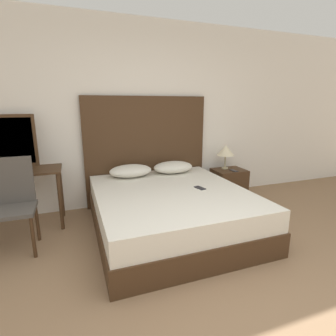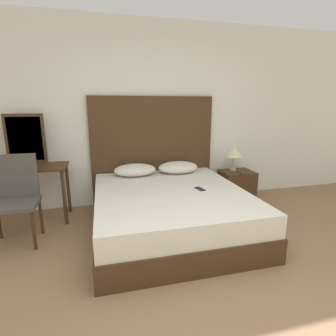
% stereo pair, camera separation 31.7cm
% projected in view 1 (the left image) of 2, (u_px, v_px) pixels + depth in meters
% --- Properties ---
extents(wall_back, '(10.00, 0.06, 2.70)m').
position_uv_depth(wall_back, '(140.00, 115.00, 3.93)').
color(wall_back, white).
rests_on(wall_back, ground_plane).
extents(bed, '(1.78, 2.01, 0.51)m').
position_uv_depth(bed, '(171.00, 210.00, 3.21)').
color(bed, '#422B19').
rests_on(bed, ground_plane).
extents(headboard, '(1.87, 0.05, 1.63)m').
position_uv_depth(headboard, '(147.00, 151.00, 4.01)').
color(headboard, '#422B19').
rests_on(headboard, ground_plane).
extents(pillow_left, '(0.60, 0.39, 0.17)m').
position_uv_depth(pillow_left, '(131.00, 171.00, 3.71)').
color(pillow_left, silver).
rests_on(pillow_left, bed).
extents(pillow_right, '(0.60, 0.39, 0.17)m').
position_uv_depth(pillow_right, '(173.00, 167.00, 3.93)').
color(pillow_right, silver).
rests_on(pillow_right, bed).
extents(phone_on_bed, '(0.10, 0.16, 0.01)m').
position_uv_depth(phone_on_bed, '(200.00, 188.00, 3.21)').
color(phone_on_bed, '#232328').
rests_on(phone_on_bed, bed).
extents(nightstand, '(0.50, 0.41, 0.48)m').
position_uv_depth(nightstand, '(229.00, 184.00, 4.33)').
color(nightstand, '#422B19').
rests_on(nightstand, ground_plane).
extents(table_lamp, '(0.28, 0.28, 0.39)m').
position_uv_depth(table_lamp, '(226.00, 151.00, 4.26)').
color(table_lamp, tan).
rests_on(table_lamp, nightstand).
extents(phone_on_nightstand, '(0.08, 0.15, 0.01)m').
position_uv_depth(phone_on_nightstand, '(234.00, 171.00, 4.18)').
color(phone_on_nightstand, '#232328').
rests_on(phone_on_nightstand, nightstand).
extents(vanity_desk, '(1.02, 0.50, 0.74)m').
position_uv_depth(vanity_desk, '(17.00, 181.00, 3.16)').
color(vanity_desk, '#422B19').
rests_on(vanity_desk, ground_plane).
extents(vanity_mirror, '(0.49, 0.03, 0.66)m').
position_uv_depth(vanity_mirror, '(15.00, 141.00, 3.26)').
color(vanity_mirror, '#422B19').
rests_on(vanity_mirror, vanity_desk).
extents(chair, '(0.51, 0.43, 0.98)m').
position_uv_depth(chair, '(8.00, 199.00, 2.71)').
color(chair, '#4C4742').
rests_on(chair, ground_plane).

